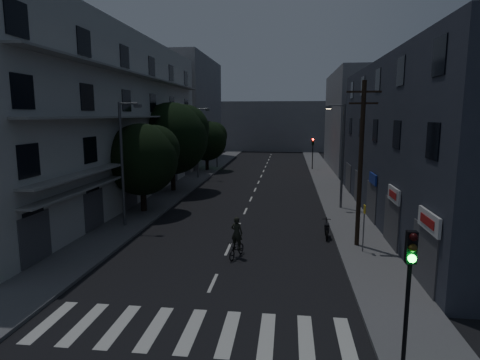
% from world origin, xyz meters
% --- Properties ---
extents(ground, '(160.00, 160.00, 0.00)m').
position_xyz_m(ground, '(0.00, 25.00, 0.00)').
color(ground, black).
rests_on(ground, ground).
extents(sidewalk_left, '(3.00, 90.00, 0.15)m').
position_xyz_m(sidewalk_left, '(-7.50, 25.00, 0.07)').
color(sidewalk_left, '#565659').
rests_on(sidewalk_left, ground).
extents(sidewalk_right, '(3.00, 90.00, 0.15)m').
position_xyz_m(sidewalk_right, '(7.50, 25.00, 0.07)').
color(sidewalk_right, '#565659').
rests_on(sidewalk_right, ground).
extents(crosswalk, '(10.90, 3.00, 0.01)m').
position_xyz_m(crosswalk, '(-0.00, -2.00, 0.00)').
color(crosswalk, beige).
rests_on(crosswalk, ground).
extents(lane_markings, '(0.15, 60.50, 0.01)m').
position_xyz_m(lane_markings, '(0.00, 31.25, 0.01)').
color(lane_markings, beige).
rests_on(lane_markings, ground).
extents(building_left, '(7.00, 36.00, 14.00)m').
position_xyz_m(building_left, '(-11.98, 18.00, 6.99)').
color(building_left, '#B1B0AB').
rests_on(building_left, ground).
extents(building_right, '(6.19, 28.00, 11.00)m').
position_xyz_m(building_right, '(11.99, 14.00, 5.50)').
color(building_right, '#2B2F3B').
rests_on(building_right, ground).
extents(building_far_left, '(6.00, 20.00, 16.00)m').
position_xyz_m(building_far_left, '(-12.00, 48.00, 8.00)').
color(building_far_left, slate).
rests_on(building_far_left, ground).
extents(building_far_right, '(6.00, 20.00, 13.00)m').
position_xyz_m(building_far_right, '(12.00, 42.00, 6.50)').
color(building_far_right, slate).
rests_on(building_far_right, ground).
extents(building_far_end, '(24.00, 8.00, 10.00)m').
position_xyz_m(building_far_end, '(0.00, 70.00, 5.00)').
color(building_far_end, slate).
rests_on(building_far_end, ground).
extents(tree_near, '(5.35, 5.35, 6.59)m').
position_xyz_m(tree_near, '(-7.54, 14.11, 4.27)').
color(tree_near, black).
rests_on(tree_near, sidewalk_left).
extents(tree_mid, '(6.81, 6.81, 8.38)m').
position_xyz_m(tree_mid, '(-7.70, 22.63, 5.38)').
color(tree_mid, black).
rests_on(tree_mid, sidewalk_left).
extents(tree_far, '(5.21, 5.21, 6.44)m').
position_xyz_m(tree_far, '(-7.40, 37.34, 4.18)').
color(tree_far, black).
rests_on(tree_far, sidewalk_left).
extents(traffic_signal_near, '(0.28, 0.37, 4.10)m').
position_xyz_m(traffic_signal_near, '(6.56, -3.62, 3.10)').
color(traffic_signal_near, black).
rests_on(traffic_signal_near, sidewalk_right).
extents(traffic_signal_far_right, '(0.28, 0.37, 4.10)m').
position_xyz_m(traffic_signal_far_right, '(6.44, 39.68, 3.10)').
color(traffic_signal_far_right, black).
rests_on(traffic_signal_far_right, sidewalk_right).
extents(traffic_signal_far_left, '(0.28, 0.37, 4.10)m').
position_xyz_m(traffic_signal_far_left, '(-6.64, 40.20, 3.10)').
color(traffic_signal_far_left, black).
rests_on(traffic_signal_far_left, sidewalk_left).
extents(street_lamp_left_near, '(1.51, 0.25, 8.00)m').
position_xyz_m(street_lamp_left_near, '(-7.31, 10.04, 4.60)').
color(street_lamp_left_near, '#505257').
rests_on(street_lamp_left_near, sidewalk_left).
extents(street_lamp_right, '(1.51, 0.25, 8.00)m').
position_xyz_m(street_lamp_right, '(7.25, 16.97, 4.60)').
color(street_lamp_right, '#53555A').
rests_on(street_lamp_right, sidewalk_right).
extents(street_lamp_left_far, '(1.51, 0.25, 8.00)m').
position_xyz_m(street_lamp_left_far, '(-7.06, 30.74, 4.60)').
color(street_lamp_left_far, '#565A5D').
rests_on(street_lamp_left_far, sidewalk_left).
extents(utility_pole, '(1.80, 0.24, 9.00)m').
position_xyz_m(utility_pole, '(7.11, 7.72, 4.87)').
color(utility_pole, black).
rests_on(utility_pole, sidewalk_right).
extents(bus_stop_sign, '(0.06, 0.35, 2.52)m').
position_xyz_m(bus_stop_sign, '(7.24, 6.63, 1.89)').
color(bus_stop_sign, '#595B60').
rests_on(bus_stop_sign, sidewalk_right).
extents(motorcycle, '(0.53, 1.82, 1.17)m').
position_xyz_m(motorcycle, '(5.59, 9.32, 0.46)').
color(motorcycle, black).
rests_on(motorcycle, ground).
extents(cyclist, '(1.07, 1.82, 2.18)m').
position_xyz_m(cyclist, '(0.64, 5.33, 0.73)').
color(cyclist, black).
rests_on(cyclist, ground).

